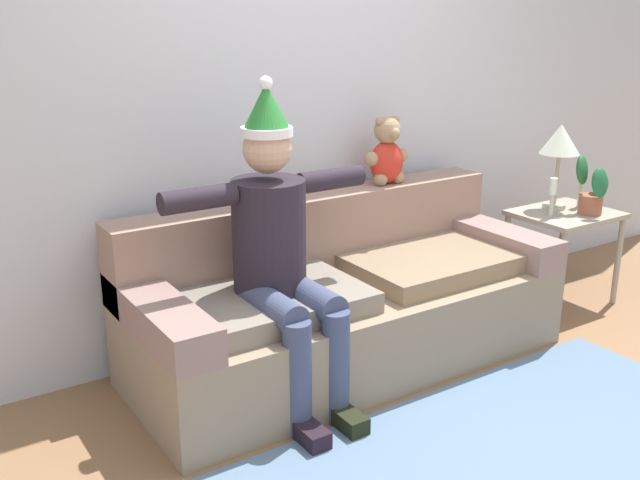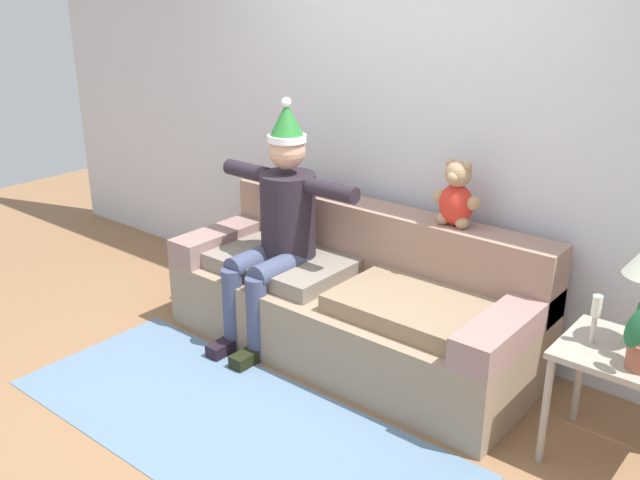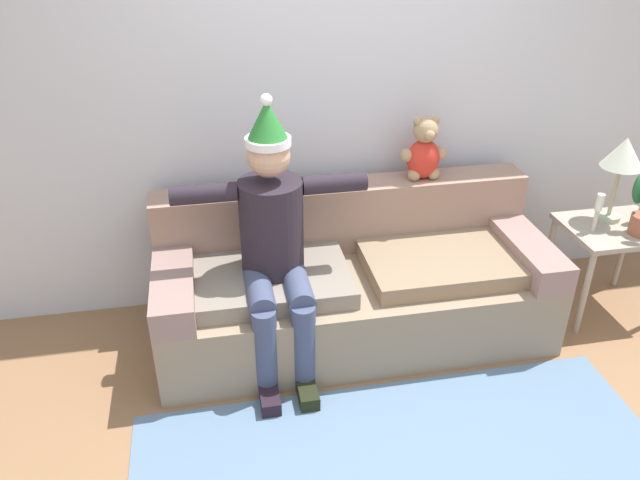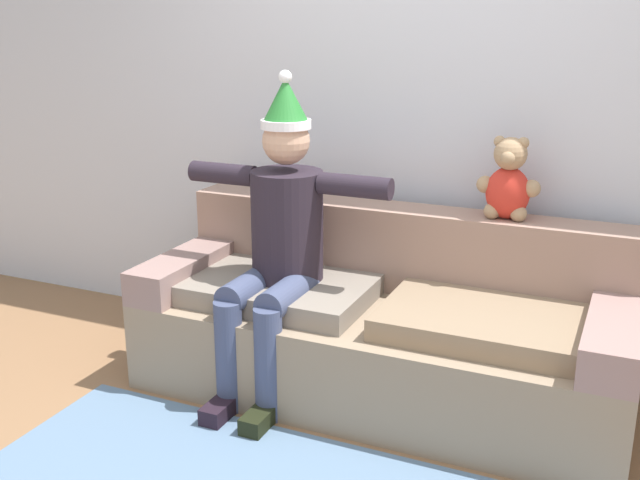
{
  "view_description": "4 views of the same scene",
  "coord_description": "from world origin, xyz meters",
  "px_view_note": "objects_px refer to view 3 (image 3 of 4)",
  "views": [
    {
      "loc": [
        -2.02,
        -1.84,
        1.78
      ],
      "look_at": [
        -0.19,
        0.95,
        0.71
      ],
      "focal_mm": 40.88,
      "sensor_mm": 36.0,
      "label": 1
    },
    {
      "loc": [
        2.3,
        -2.1,
        2.18
      ],
      "look_at": [
        -0.07,
        0.77,
        0.77
      ],
      "focal_mm": 39.82,
      "sensor_mm": 36.0,
      "label": 2
    },
    {
      "loc": [
        -0.77,
        -1.99,
        2.35
      ],
      "look_at": [
        -0.21,
        0.91,
        0.69
      ],
      "focal_mm": 35.18,
      "sensor_mm": 36.0,
      "label": 3
    },
    {
      "loc": [
        1.05,
        -2.07,
        1.73
      ],
      "look_at": [
        -0.22,
        0.78,
        0.79
      ],
      "focal_mm": 41.8,
      "sensor_mm": 36.0,
      "label": 4
    }
  ],
  "objects_px": {
    "person_seated": "(274,239)",
    "teddy_bear": "(424,151)",
    "couch": "(352,282)",
    "table_lamp": "(623,157)",
    "candle_tall": "(598,207)",
    "side_table": "(613,239)"
  },
  "relations": [
    {
      "from": "couch",
      "to": "person_seated",
      "type": "bearing_deg",
      "value": -160.36
    },
    {
      "from": "person_seated",
      "to": "teddy_bear",
      "type": "relative_size",
      "value": 3.93
    },
    {
      "from": "couch",
      "to": "table_lamp",
      "type": "distance_m",
      "value": 1.74
    },
    {
      "from": "couch",
      "to": "candle_tall",
      "type": "distance_m",
      "value": 1.5
    },
    {
      "from": "teddy_bear",
      "to": "side_table",
      "type": "distance_m",
      "value": 1.28
    },
    {
      "from": "candle_tall",
      "to": "couch",
      "type": "bearing_deg",
      "value": 175.33
    },
    {
      "from": "side_table",
      "to": "candle_tall",
      "type": "bearing_deg",
      "value": -173.19
    },
    {
      "from": "side_table",
      "to": "person_seated",
      "type": "bearing_deg",
      "value": -178.07
    },
    {
      "from": "candle_tall",
      "to": "teddy_bear",
      "type": "bearing_deg",
      "value": 157.67
    },
    {
      "from": "person_seated",
      "to": "teddy_bear",
      "type": "height_order",
      "value": "person_seated"
    },
    {
      "from": "couch",
      "to": "side_table",
      "type": "xyz_separation_m",
      "value": [
        1.6,
        -0.1,
        0.17
      ]
    },
    {
      "from": "person_seated",
      "to": "table_lamp",
      "type": "bearing_deg",
      "value": 4.64
    },
    {
      "from": "couch",
      "to": "side_table",
      "type": "bearing_deg",
      "value": -3.47
    },
    {
      "from": "person_seated",
      "to": "couch",
      "type": "bearing_deg",
      "value": 19.64
    },
    {
      "from": "teddy_bear",
      "to": "couch",
      "type": "bearing_deg",
      "value": -150.61
    },
    {
      "from": "person_seated",
      "to": "teddy_bear",
      "type": "distance_m",
      "value": 1.08
    },
    {
      "from": "person_seated",
      "to": "table_lamp",
      "type": "relative_size",
      "value": 2.87
    },
    {
      "from": "couch",
      "to": "person_seated",
      "type": "relative_size",
      "value": 1.49
    },
    {
      "from": "candle_tall",
      "to": "side_table",
      "type": "bearing_deg",
      "value": 6.81
    },
    {
      "from": "table_lamp",
      "to": "teddy_bear",
      "type": "bearing_deg",
      "value": 166.38
    },
    {
      "from": "table_lamp",
      "to": "couch",
      "type": "bearing_deg",
      "value": -179.96
    },
    {
      "from": "couch",
      "to": "candle_tall",
      "type": "relative_size",
      "value": 9.5
    }
  ]
}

